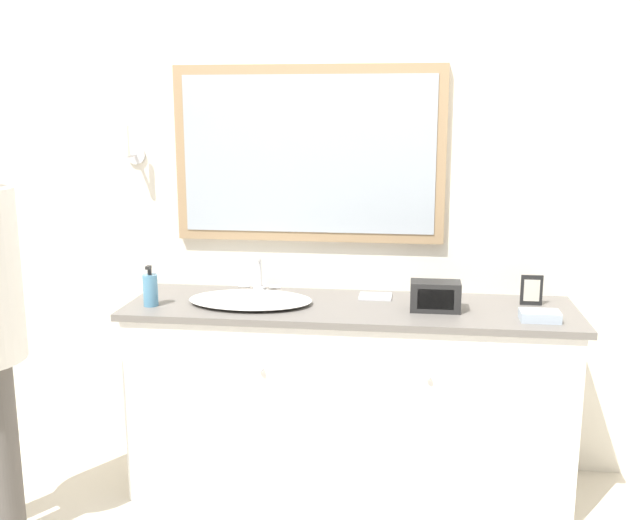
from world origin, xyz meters
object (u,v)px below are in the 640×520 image
Objects in this scene: sink_basin at (251,299)px; appliance_box at (435,296)px; picture_frame at (532,290)px; soap_bottle at (150,290)px.

sink_basin is 2.60× the size of appliance_box.
appliance_box is 1.58× the size of picture_frame.
appliance_box is 0.45m from picture_frame.
soap_bottle is at bearing -176.13° from appliance_box.
appliance_box is (0.81, -0.02, 0.04)m from sink_basin.
picture_frame reaches higher than appliance_box.
sink_basin reaches higher than picture_frame.
soap_bottle reaches higher than sink_basin.
picture_frame is at bearing 19.03° from appliance_box.
sink_basin is 0.44m from soap_bottle.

